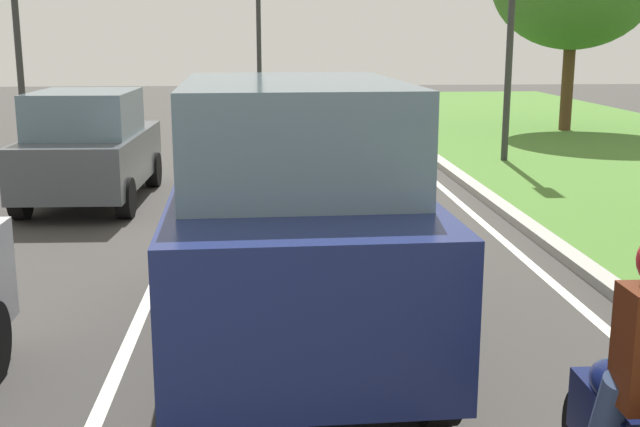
{
  "coord_description": "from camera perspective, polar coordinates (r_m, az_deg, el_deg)",
  "views": [
    {
      "loc": [
        0.51,
        1.74,
        2.64
      ],
      "look_at": [
        0.95,
        8.13,
        1.2
      ],
      "focal_mm": 44.97,
      "sensor_mm": 36.0,
      "label": 1
    }
  ],
  "objects": [
    {
      "name": "ground_plane",
      "position": [
        12.55,
        -6.21,
        0.46
      ],
      "size": [
        60.0,
        60.0,
        0.0
      ],
      "primitive_type": "plane",
      "color": "#383533"
    },
    {
      "name": "lane_line_center",
      "position": [
        12.6,
        -9.4,
        0.42
      ],
      "size": [
        0.12,
        32.0,
        0.01
      ],
      "primitive_type": "cube",
      "color": "silver",
      "rests_on": "ground"
    },
    {
      "name": "lane_line_right_edge",
      "position": [
        12.92,
        9.96,
        0.7
      ],
      "size": [
        0.12,
        32.0,
        0.01
      ],
      "primitive_type": "cube",
      "color": "silver",
      "rests_on": "ground"
    },
    {
      "name": "curb_right",
      "position": [
        13.03,
        12.1,
        0.97
      ],
      "size": [
        0.24,
        48.0,
        0.12
      ],
      "primitive_type": "cube",
      "color": "#9E9B93",
      "rests_on": "ground"
    },
    {
      "name": "car_suv_ahead",
      "position": [
        6.69,
        -1.98,
        -0.05
      ],
      "size": [
        2.1,
        4.56,
        2.28
      ],
      "rotation": [
        0.0,
        0.0,
        0.03
      ],
      "color": "navy",
      "rests_on": "ground"
    },
    {
      "name": "car_hatchback_far",
      "position": [
        13.22,
        -16.05,
        4.54
      ],
      "size": [
        1.81,
        3.74,
        1.78
      ],
      "rotation": [
        0.0,
        0.0,
        -0.03
      ],
      "color": "#474C51",
      "rests_on": "ground"
    },
    {
      "name": "traffic_light_overhead_left",
      "position": [
        18.1,
        -21.01,
        13.78
      ],
      "size": [
        0.32,
        0.5,
        4.87
      ],
      "color": "#2D2D2D",
      "rests_on": "ground"
    },
    {
      "name": "traffic_light_far_median",
      "position": [
        24.22,
        -4.42,
        14.66
      ],
      "size": [
        0.32,
        0.5,
        5.14
      ],
      "color": "#2D2D2D",
      "rests_on": "ground"
    }
  ]
}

